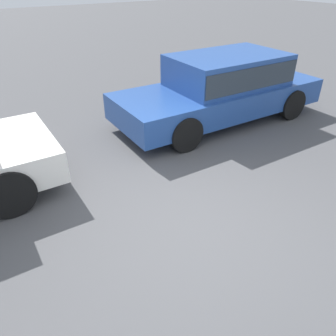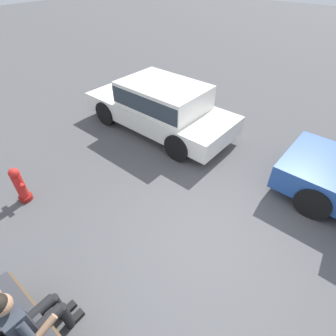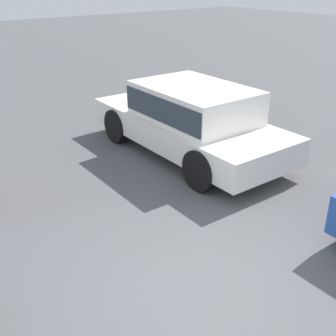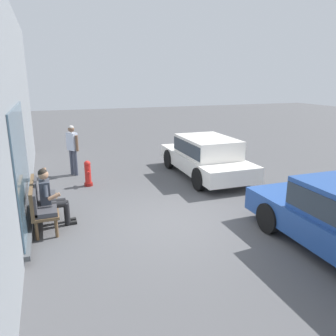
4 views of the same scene
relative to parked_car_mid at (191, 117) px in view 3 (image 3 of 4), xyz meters
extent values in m
plane|color=#4C4C4F|center=(-3.08, 2.36, -0.76)|extent=(60.00, 60.00, 0.00)
cube|color=white|center=(0.08, 0.00, -0.25)|extent=(4.31, 1.81, 0.49)
cube|color=white|center=(-0.09, 0.00, 0.30)|extent=(2.25, 1.57, 0.61)
cube|color=#28333D|center=(-0.09, 0.00, 0.30)|extent=(2.21, 1.60, 0.43)
cylinder|color=black|center=(1.42, 0.81, -0.41)|extent=(0.69, 0.19, 0.69)
cylinder|color=black|center=(1.40, -0.85, -0.41)|extent=(0.69, 0.19, 0.69)
cylinder|color=black|center=(-1.23, 0.85, -0.41)|extent=(0.69, 0.19, 0.69)
cylinder|color=black|center=(-1.26, -0.81, -0.41)|extent=(0.69, 0.19, 0.69)
camera|label=1|loc=(-1.08, 4.96, 2.15)|focal=35.00mm
camera|label=2|loc=(-4.31, 4.96, 3.19)|focal=28.00mm
camera|label=3|loc=(-5.77, 4.96, 2.49)|focal=45.00mm
camera|label=4|loc=(-9.66, 4.96, 2.50)|focal=35.00mm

